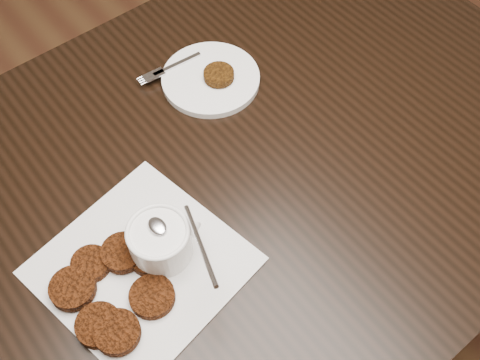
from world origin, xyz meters
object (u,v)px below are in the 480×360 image
Objects in this scene: table at (220,270)px; plate_with_patty at (211,76)px; napkin at (142,266)px; sauce_ramekin at (157,231)px.

plate_with_patty is (0.14, 0.19, 0.39)m from table.
napkin is (-0.19, -0.06, 0.38)m from table.
table is 10.62× the size of sauce_ramekin.
sauce_ramekin reaches higher than napkin.
plate_with_patty is at bearing 54.28° from table.
table is 5.04× the size of napkin.
plate_with_patty is at bearing 37.45° from napkin.
napkin is at bearing -179.41° from sauce_ramekin.
napkin is 1.49× the size of plate_with_patty.
plate_with_patty reaches higher than napkin.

